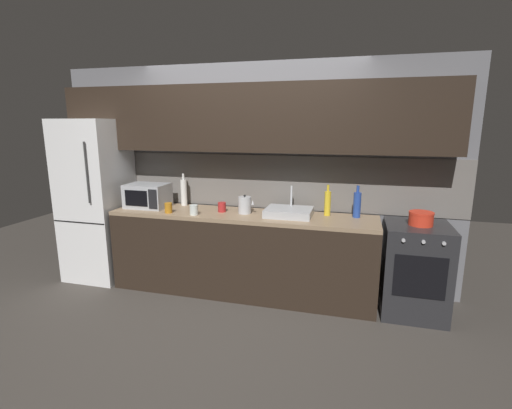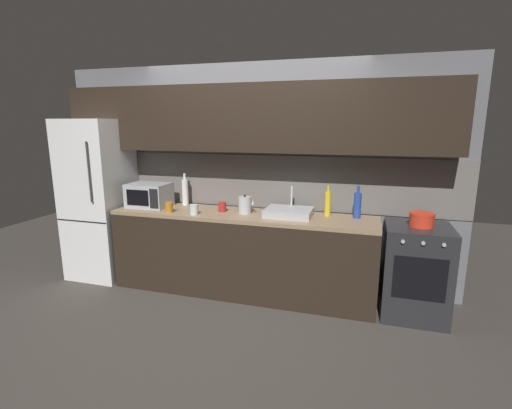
{
  "view_description": "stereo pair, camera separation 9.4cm",
  "coord_description": "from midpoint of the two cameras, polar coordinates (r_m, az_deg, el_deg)",
  "views": [
    {
      "loc": [
        1.17,
        -2.8,
        1.84
      ],
      "look_at": [
        0.16,
        0.9,
        1.01
      ],
      "focal_mm": 26.06,
      "sensor_mm": 36.0,
      "label": 1
    },
    {
      "loc": [
        1.26,
        -2.77,
        1.84
      ],
      "look_at": [
        0.16,
        0.9,
        1.01
      ],
      "focal_mm": 26.06,
      "sensor_mm": 36.0,
      "label": 2
    }
  ],
  "objects": [
    {
      "name": "refrigerator",
      "position": [
        4.85,
        -23.75,
        0.61
      ],
      "size": [
        0.68,
        0.69,
        1.9
      ],
      "color": "white",
      "rests_on": "ground"
    },
    {
      "name": "wine_bottle_white",
      "position": [
        4.46,
        -11.61,
        1.91
      ],
      "size": [
        0.07,
        0.07,
        0.38
      ],
      "color": "silver",
      "rests_on": "counter_run"
    },
    {
      "name": "wine_bottle_blue",
      "position": [
        3.92,
        14.59,
        0.02
      ],
      "size": [
        0.08,
        0.08,
        0.33
      ],
      "color": "#234299",
      "rests_on": "counter_run"
    },
    {
      "name": "microwave",
      "position": [
        4.46,
        -16.87,
        1.31
      ],
      "size": [
        0.46,
        0.35,
        0.27
      ],
      "color": "#A8AAAF",
      "rests_on": "counter_run"
    },
    {
      "name": "back_wall",
      "position": [
        4.18,
        -1.76,
        8.24
      ],
      "size": [
        4.61,
        0.44,
        2.5
      ],
      "color": "slate",
      "rests_on": "ground"
    },
    {
      "name": "mug_amber",
      "position": [
        4.13,
        -13.93,
        -0.51
      ],
      "size": [
        0.08,
        0.08,
        0.11
      ],
      "primitive_type": "cylinder",
      "color": "#B27019",
      "rests_on": "counter_run"
    },
    {
      "name": "sink_basin",
      "position": [
        3.89,
        4.39,
        -1.16
      ],
      "size": [
        0.48,
        0.38,
        0.3
      ],
      "color": "#ADAFB5",
      "rests_on": "counter_run"
    },
    {
      "name": "counter_run",
      "position": [
        4.12,
        -2.88,
        -7.48
      ],
      "size": [
        2.87,
        0.6,
        0.9
      ],
      "color": "black",
      "rests_on": "ground"
    },
    {
      "name": "mug_red",
      "position": [
        4.08,
        -5.91,
        -0.4
      ],
      "size": [
        0.09,
        0.09,
        0.1
      ],
      "primitive_type": "cylinder",
      "color": "#A82323",
      "rests_on": "counter_run"
    },
    {
      "name": "wine_bottle_yellow",
      "position": [
        3.94,
        10.25,
        0.24
      ],
      "size": [
        0.07,
        0.07,
        0.33
      ],
      "color": "gold",
      "rests_on": "counter_run"
    },
    {
      "name": "mug_clear",
      "position": [
        3.98,
        -10.19,
        -0.82
      ],
      "size": [
        0.09,
        0.09,
        0.11
      ],
      "primitive_type": "cylinder",
      "color": "silver",
      "rests_on": "counter_run"
    },
    {
      "name": "oven_range",
      "position": [
        3.98,
        22.54,
        -9.2
      ],
      "size": [
        0.6,
        0.62,
        0.9
      ],
      "color": "#232326",
      "rests_on": "ground"
    },
    {
      "name": "ground_plane",
      "position": [
        3.55,
        -7.57,
        -19.06
      ],
      "size": [
        10.0,
        10.0,
        0.0
      ],
      "primitive_type": "plane",
      "color": "#3D3833"
    },
    {
      "name": "cooking_pot",
      "position": [
        3.83,
        23.36,
        -1.99
      ],
      "size": [
        0.23,
        0.23,
        0.13
      ],
      "color": "red",
      "rests_on": "oven_range"
    },
    {
      "name": "kettle",
      "position": [
        3.98,
        -2.41,
        -0.08
      ],
      "size": [
        0.17,
        0.14,
        0.2
      ],
      "color": "#B7BABF",
      "rests_on": "counter_run"
    }
  ]
}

